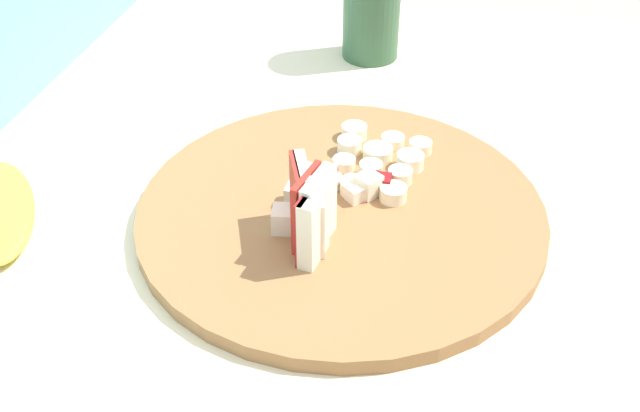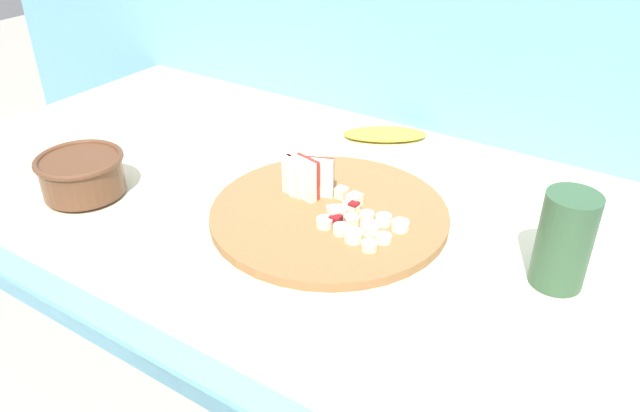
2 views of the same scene
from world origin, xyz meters
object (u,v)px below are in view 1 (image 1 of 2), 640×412
object	(u,v)px
apple_dice_pile	(323,199)
small_jar	(372,5)
banana_slice_rows	(375,162)
cutting_board	(341,212)
apple_wedge_fan	(310,213)

from	to	relation	value
apple_dice_pile	small_jar	bearing A→B (deg)	2.03
apple_dice_pile	banana_slice_rows	world-z (taller)	apple_dice_pile
cutting_board	apple_wedge_fan	xyz separation A→B (m)	(-0.06, 0.02, 0.04)
cutting_board	small_jar	world-z (taller)	small_jar
apple_dice_pile	banana_slice_rows	xyz separation A→B (m)	(0.07, -0.04, -0.00)
apple_wedge_fan	small_jar	bearing A→B (deg)	1.73
cutting_board	apple_wedge_fan	distance (m)	0.07
cutting_board	banana_slice_rows	world-z (taller)	banana_slice_rows
cutting_board	apple_wedge_fan	bearing A→B (deg)	163.82
banana_slice_rows	small_jar	size ratio (longest dim) A/B	0.92
apple_dice_pile	small_jar	size ratio (longest dim) A/B	0.72
banana_slice_rows	apple_dice_pile	bearing A→B (deg)	153.70
cutting_board	small_jar	xyz separation A→B (m)	(0.34, 0.03, 0.06)
apple_wedge_fan	small_jar	xyz separation A→B (m)	(0.40, 0.01, 0.02)
cutting_board	apple_dice_pile	xyz separation A→B (m)	(-0.01, 0.02, 0.02)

